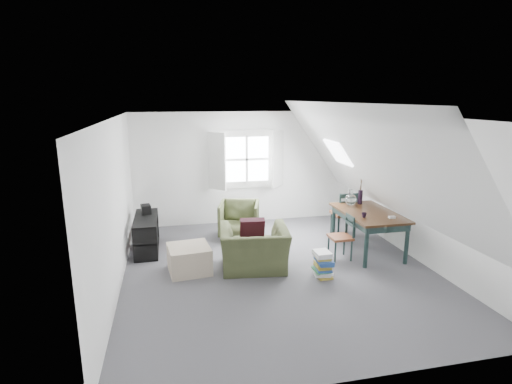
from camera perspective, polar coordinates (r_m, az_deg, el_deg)
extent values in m
plane|color=#515055|center=(6.79, 3.21, -10.99)|extent=(5.50, 5.50, 0.00)
plane|color=white|center=(6.19, 3.51, 10.57)|extent=(5.50, 5.50, 0.00)
plane|color=white|center=(9.00, -1.39, 3.47)|extent=(5.00, 0.00, 5.00)
plane|color=white|center=(3.94, 14.40, -10.28)|extent=(5.00, 0.00, 5.00)
plane|color=white|center=(6.20, -19.49, -1.89)|extent=(0.00, 5.50, 5.50)
plane|color=white|center=(7.44, 22.22, 0.35)|extent=(0.00, 5.50, 5.50)
plane|color=white|center=(6.04, -10.91, 3.36)|extent=(3.19, 5.50, 4.48)
plane|color=white|center=(6.85, 16.02, 4.26)|extent=(3.19, 5.50, 4.48)
cube|color=white|center=(8.95, -1.38, 4.71)|extent=(1.30, 0.04, 1.30)
cube|color=white|center=(8.69, -5.59, 4.38)|extent=(0.35, 0.35, 1.25)
cube|color=white|center=(8.95, 3.12, 4.69)|extent=(0.35, 0.35, 1.25)
cube|color=white|center=(8.94, -1.36, 4.70)|extent=(1.00, 0.02, 1.00)
cube|color=white|center=(8.92, -1.34, 4.68)|extent=(1.08, 0.04, 0.05)
cube|color=white|center=(8.92, -1.34, 4.68)|extent=(0.05, 0.04, 1.08)
cube|color=white|center=(8.01, 11.63, 5.54)|extent=(0.35, 0.75, 0.47)
imported|color=#3D4525|center=(6.81, -0.28, -10.90)|extent=(1.22, 1.10, 0.72)
imported|color=#3D4525|center=(8.32, -2.41, -6.29)|extent=(0.96, 0.98, 0.73)
cube|color=#350E18|center=(6.71, -0.56, -5.40)|extent=(0.43, 0.27, 0.43)
cube|color=tan|center=(6.72, -9.52, -9.41)|extent=(0.72, 0.72, 0.43)
cube|color=black|center=(7.58, 15.79, -2.88)|extent=(0.92, 1.53, 0.04)
cube|color=#1B2E2C|center=(7.60, 15.75, -3.47)|extent=(0.81, 1.42, 0.12)
cylinder|color=#1B2E2C|center=(6.96, 15.46, -7.64)|extent=(0.07, 0.07, 0.72)
cylinder|color=#1B2E2C|center=(7.33, 20.72, -6.96)|extent=(0.07, 0.07, 0.72)
cylinder|color=#1B2E2C|center=(8.12, 11.01, -4.36)|extent=(0.07, 0.07, 0.72)
cylinder|color=#1B2E2C|center=(8.44, 15.73, -3.94)|extent=(0.07, 0.07, 0.72)
sphere|color=silver|center=(7.86, 13.36, -1.08)|extent=(0.22, 0.22, 0.22)
cylinder|color=silver|center=(7.83, 13.42, -0.07)|extent=(0.07, 0.07, 0.12)
cylinder|color=black|center=(8.06, 14.67, -0.71)|extent=(0.09, 0.09, 0.27)
cylinder|color=#3F2D1E|center=(7.99, 14.79, 1.38)|extent=(0.03, 0.06, 0.49)
cylinder|color=#3F2D1E|center=(8.01, 14.86, 1.40)|extent=(0.05, 0.07, 0.49)
cylinder|color=#3F2D1E|center=(7.98, 14.76, 1.36)|extent=(0.06, 0.08, 0.49)
imported|color=black|center=(7.21, 15.15, -3.52)|extent=(0.11, 0.11, 0.08)
cube|color=white|center=(7.30, 18.84, -3.43)|extent=(0.11, 0.08, 0.04)
cube|color=brown|center=(8.40, 12.39, -3.00)|extent=(0.44, 0.44, 0.05)
cylinder|color=#1B2E2C|center=(8.70, 12.90, -4.16)|extent=(0.04, 0.04, 0.45)
cylinder|color=#1B2E2C|center=(8.40, 13.93, -4.87)|extent=(0.04, 0.04, 0.45)
cylinder|color=#1B2E2C|center=(8.56, 10.71, -4.35)|extent=(0.04, 0.04, 0.45)
cylinder|color=#1B2E2C|center=(8.25, 11.68, -5.08)|extent=(0.04, 0.04, 0.45)
cylinder|color=#1B2E2C|center=(8.24, 14.18, -1.74)|extent=(0.04, 0.04, 0.48)
cylinder|color=#1B2E2C|center=(8.09, 11.90, -1.90)|extent=(0.04, 0.04, 0.48)
cube|color=#1B2E2C|center=(8.12, 13.12, -0.53)|extent=(0.36, 0.03, 0.08)
cube|color=#1B2E2C|center=(8.15, 13.07, -1.46)|extent=(0.36, 0.03, 0.06)
cube|color=brown|center=(7.22, 11.96, -6.33)|extent=(0.37, 0.37, 0.04)
cylinder|color=#1B2E2C|center=(7.37, 10.31, -7.59)|extent=(0.03, 0.03, 0.38)
cylinder|color=#1B2E2C|center=(7.48, 12.47, -7.35)|extent=(0.03, 0.03, 0.38)
cylinder|color=#1B2E2C|center=(7.11, 11.25, -8.43)|extent=(0.03, 0.03, 0.38)
cylinder|color=#1B2E2C|center=(7.23, 13.48, -8.16)|extent=(0.03, 0.03, 0.38)
cylinder|color=#1B2E2C|center=(7.36, 12.76, -4.39)|extent=(0.03, 0.03, 0.40)
cylinder|color=#1B2E2C|center=(7.10, 13.78, -5.11)|extent=(0.03, 0.03, 0.40)
cube|color=#1B2E2C|center=(7.18, 13.33, -3.53)|extent=(0.03, 0.30, 0.07)
cube|color=#1B2E2C|center=(7.22, 13.28, -4.41)|extent=(0.03, 0.30, 0.05)
cube|color=black|center=(7.88, -15.22, -7.81)|extent=(0.41, 1.24, 0.03)
cube|color=black|center=(7.78, -15.36, -5.79)|extent=(0.41, 1.24, 0.03)
cube|color=black|center=(7.68, -15.50, -3.60)|extent=(0.41, 1.24, 0.03)
cube|color=black|center=(7.21, -15.57, -7.34)|extent=(0.41, 0.03, 0.62)
cube|color=black|center=(8.35, -15.17, -4.44)|extent=(0.41, 0.03, 0.62)
cube|color=#264C99|center=(7.50, -15.39, -7.99)|extent=(0.19, 0.21, 0.23)
cube|color=red|center=(7.93, -15.24, -6.78)|extent=(0.19, 0.25, 0.23)
cube|color=white|center=(7.54, -15.48, -5.41)|extent=(0.19, 0.23, 0.21)
cube|color=black|center=(7.90, -15.46, -2.43)|extent=(0.21, 0.26, 0.18)
cube|color=#B29933|center=(6.62, 9.62, -11.68)|extent=(0.22, 0.29, 0.04)
cube|color=white|center=(6.61, 9.33, -11.36)|extent=(0.29, 0.32, 0.04)
cube|color=white|center=(6.59, 9.74, -11.11)|extent=(0.24, 0.32, 0.04)
cube|color=#337F4C|center=(6.56, 9.29, -10.88)|extent=(0.24, 0.30, 0.03)
cube|color=#264C99|center=(6.54, 9.57, -10.72)|extent=(0.26, 0.33, 0.03)
cube|color=#B29933|center=(6.55, 9.49, -10.42)|extent=(0.22, 0.29, 0.03)
cube|color=#B29933|center=(6.56, 9.49, -10.10)|extent=(0.26, 0.32, 0.04)
cube|color=#264C99|center=(6.51, 9.86, -9.90)|extent=(0.26, 0.33, 0.04)
cube|color=#264C99|center=(6.49, 9.69, -9.63)|extent=(0.26, 0.32, 0.04)
cube|color=#B29933|center=(6.52, 9.46, -9.16)|extent=(0.24, 0.30, 0.04)
cube|color=white|center=(6.49, 9.40, -8.87)|extent=(0.24, 0.28, 0.04)
cube|color=white|center=(6.49, 9.45, -8.52)|extent=(0.24, 0.29, 0.03)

